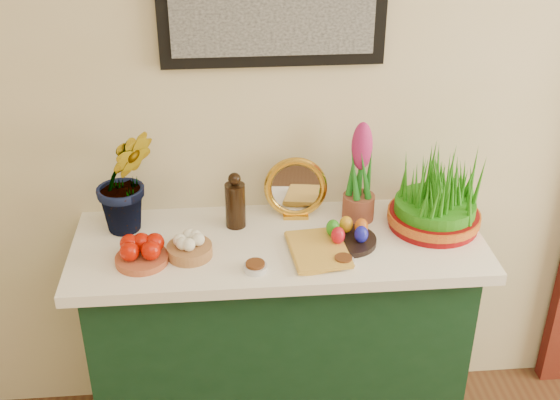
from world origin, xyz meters
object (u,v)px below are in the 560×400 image
(hyacinth_green, at_px, (124,164))
(wheatgrass_sabzeh, at_px, (436,197))
(book, at_px, (291,252))
(sideboard, at_px, (279,345))
(mirror, at_px, (296,188))

(hyacinth_green, height_order, wheatgrass_sabzeh, hyacinth_green)
(book, bearing_deg, hyacinth_green, 152.12)
(hyacinth_green, distance_m, book, 0.63)
(book, xyz_separation_m, wheatgrass_sabzeh, (0.52, 0.15, 0.10))
(sideboard, distance_m, mirror, 0.60)
(sideboard, bearing_deg, hyacinth_green, 167.13)
(hyacinth_green, xyz_separation_m, wheatgrass_sabzeh, (1.06, -0.07, -0.13))
(book, relative_size, wheatgrass_sabzeh, 0.75)
(mirror, distance_m, book, 0.29)
(hyacinth_green, bearing_deg, sideboard, -26.91)
(book, height_order, wheatgrass_sabzeh, wheatgrass_sabzeh)
(hyacinth_green, relative_size, wheatgrass_sabzeh, 1.54)
(sideboard, distance_m, wheatgrass_sabzeh, 0.80)
(sideboard, xyz_separation_m, hyacinth_green, (-0.51, 0.12, 0.71))
(sideboard, relative_size, wheatgrass_sabzeh, 4.02)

